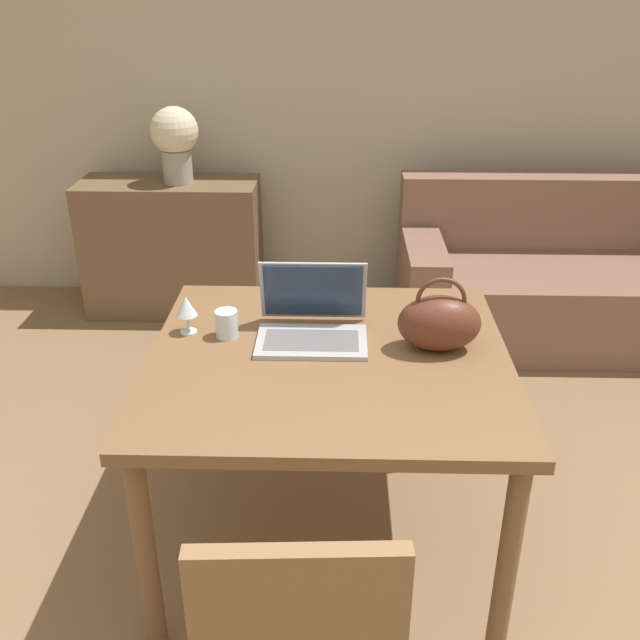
# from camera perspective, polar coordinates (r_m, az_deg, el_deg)

# --- Properties ---
(wall_back) EXTENTS (10.00, 0.06, 2.70)m
(wall_back) POSITION_cam_1_polar(r_m,az_deg,el_deg) (4.19, 2.47, 19.77)
(wall_back) COLOR #BCB29E
(wall_back) RESTS_ON ground_plane
(dining_table) EXTENTS (1.12, 1.05, 0.74)m
(dining_table) POSITION_cam_1_polar(r_m,az_deg,el_deg) (2.27, 0.73, -4.68)
(dining_table) COLOR brown
(dining_table) RESTS_ON ground_plane
(couch) EXTENTS (1.69, 0.80, 0.82)m
(couch) POSITION_cam_1_polar(r_m,az_deg,el_deg) (4.08, 18.42, 2.72)
(couch) COLOR #7F5B4C
(couch) RESTS_ON ground_plane
(sideboard) EXTENTS (0.99, 0.40, 0.77)m
(sideboard) POSITION_cam_1_polar(r_m,az_deg,el_deg) (4.20, -11.66, 5.71)
(sideboard) COLOR brown
(sideboard) RESTS_ON ground_plane
(laptop) EXTENTS (0.35, 0.29, 0.23)m
(laptop) POSITION_cam_1_polar(r_m,az_deg,el_deg) (2.32, -0.62, 0.22)
(laptop) COLOR #ADADB2
(laptop) RESTS_ON dining_table
(drinking_glass) EXTENTS (0.07, 0.07, 0.09)m
(drinking_glass) POSITION_cam_1_polar(r_m,az_deg,el_deg) (2.33, -7.48, -0.30)
(drinking_glass) COLOR silver
(drinking_glass) RESTS_ON dining_table
(wine_glass) EXTENTS (0.07, 0.07, 0.13)m
(wine_glass) POSITION_cam_1_polar(r_m,az_deg,el_deg) (2.36, -10.64, 0.98)
(wine_glass) COLOR silver
(wine_glass) RESTS_ON dining_table
(handbag) EXTENTS (0.26, 0.16, 0.24)m
(handbag) POSITION_cam_1_polar(r_m,az_deg,el_deg) (2.24, 9.52, -0.18)
(handbag) COLOR #592D1E
(handbag) RESTS_ON dining_table
(flower_vase) EXTENTS (0.26, 0.26, 0.41)m
(flower_vase) POSITION_cam_1_polar(r_m,az_deg,el_deg) (4.00, -11.52, 14.00)
(flower_vase) COLOR #9E998E
(flower_vase) RESTS_ON sideboard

